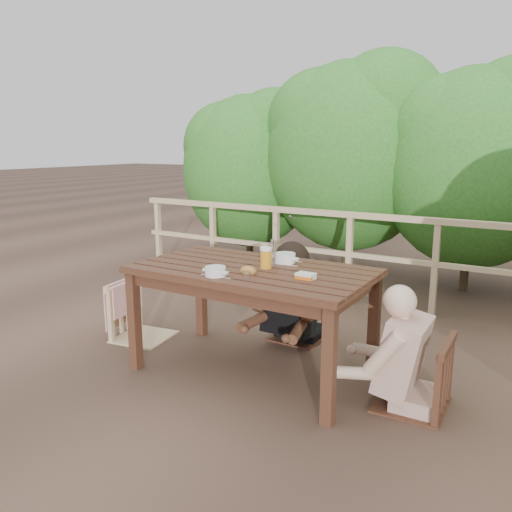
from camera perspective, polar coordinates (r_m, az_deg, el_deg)
The scene contains 16 objects.
ground at distance 4.09m, azimuth -0.37°, elevation -12.54°, with size 60.00×60.00×0.00m, color brown.
table at distance 3.94m, azimuth -0.38°, elevation -7.21°, with size 1.74×0.98×0.81m, color #3C2115.
chair_left at distance 4.68m, azimuth -12.52°, elevation -3.36°, with size 0.47×0.47×0.95m, color tan.
chair_far at distance 4.59m, azimuth 4.84°, elevation -3.70°, with size 0.45×0.45×0.91m, color #3C2115.
chair_right at distance 3.56m, azimuth 17.22°, elevation -8.82°, with size 0.47×0.47×0.94m, color #3C2115.
woman at distance 4.55m, azimuth 5.00°, elevation -0.78°, with size 0.56×0.69×1.38m, color black, non-canonical shape.
diner_right at distance 3.48m, azimuth 17.91°, elevation -5.74°, with size 0.55×0.67×1.35m, color tan, non-canonical shape.
railing at distance 5.65m, azimuth 10.24°, elevation -0.27°, with size 5.60×0.10×1.01m, color tan.
hedge_row at distance 6.55m, azimuth 17.96°, elevation 13.35°, with size 6.60×1.60×3.80m, color #2B6321, non-canonical shape.
soup_near at distance 3.58m, azimuth -4.51°, elevation -1.82°, with size 0.25×0.25×0.08m, color silver.
soup_far at distance 3.97m, azimuth 3.22°, elevation -0.32°, with size 0.27×0.27×0.09m, color silver.
bread_roll at distance 3.63m, azimuth -0.87°, elevation -1.66°, with size 0.12×0.09×0.07m, color #A16C32.
beer_glass at distance 3.78m, azimuth 1.11°, elevation -0.32°, with size 0.09×0.09×0.17m, color #C37C10.
bottle at distance 3.81m, azimuth 1.80°, elevation 0.19°, with size 0.05×0.05×0.23m, color white.
tumbler at distance 3.48m, azimuth -1.05°, elevation -2.33°, with size 0.06×0.06×0.07m, color white.
butter_tub at distance 3.52m, azimuth 5.51°, elevation -2.34°, with size 0.13×0.09×0.06m, color white.
Camera 1 is at (1.93, -3.17, 1.73)m, focal length 36.17 mm.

